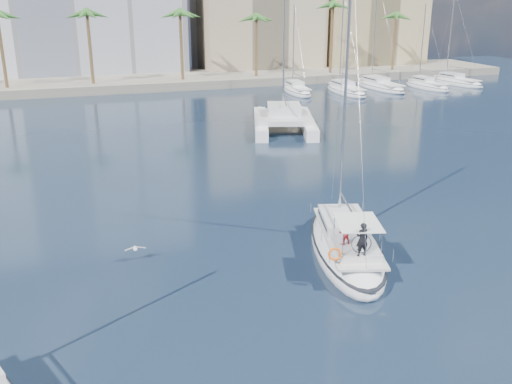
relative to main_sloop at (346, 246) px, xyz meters
name	(u,v)px	position (x,y,z in m)	size (l,w,h in m)	color
ground	(288,252)	(-2.74, 1.25, -0.50)	(160.00, 160.00, 0.00)	black
quay	(136,82)	(-2.74, 62.25, 0.10)	(120.00, 14.00, 1.20)	gray
building_beige	(257,12)	(19.26, 71.25, 9.50)	(20.00, 14.00, 20.00)	tan
building_tan_right	(367,17)	(39.26, 69.25, 8.50)	(18.00, 12.00, 18.00)	tan
palm_centre	(135,14)	(-2.74, 58.25, 9.78)	(3.60, 3.60, 12.30)	brown
palm_right	(357,12)	(31.26, 58.25, 9.78)	(3.60, 3.60, 12.30)	brown
main_sloop	(346,246)	(0.00, 0.00, 0.00)	(6.20, 11.13, 15.76)	white
catamaran	(284,118)	(7.62, 28.45, 0.64)	(9.22, 13.01, 17.19)	white
seagull	(135,248)	(-10.55, 2.65, 0.23)	(1.08, 0.46, 0.20)	silver
moored_yacht_a	(297,93)	(17.26, 48.25, -0.50)	(2.72, 9.35, 11.90)	white
moored_yacht_b	(346,93)	(23.76, 46.25, -0.50)	(3.14, 10.78, 13.72)	white
moored_yacht_c	(380,89)	(30.26, 48.25, -0.50)	(3.55, 12.21, 15.54)	white
moored_yacht_d	(427,88)	(36.76, 46.25, -0.50)	(2.72, 9.35, 11.90)	white
moored_yacht_e	(456,84)	(43.26, 48.25, -0.50)	(3.14, 10.78, 13.72)	white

